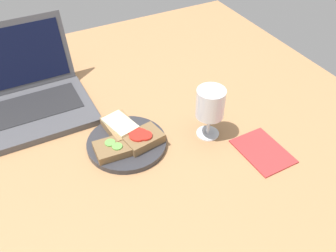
{
  "coord_description": "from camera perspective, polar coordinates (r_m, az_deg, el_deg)",
  "views": [
    {
      "loc": [
        -31.4,
        -73.51,
        74.45
      ],
      "look_at": [
        3.99,
        -5.49,
        8.0
      ],
      "focal_mm": 40.0,
      "sensor_mm": 36.0,
      "label": 1
    }
  ],
  "objects": [
    {
      "name": "wooden_table",
      "position": [
        1.08,
        -3.22,
        -1.55
      ],
      "size": [
        140.0,
        140.0,
        3.0
      ],
      "primitive_type": "cube",
      "color": "#B27F51",
      "rests_on": "ground"
    },
    {
      "name": "plate",
      "position": [
        1.03,
        -6.3,
        -2.63
      ],
      "size": [
        21.79,
        21.79,
        1.56
      ],
      "primitive_type": "cylinder",
      "color": "#333338",
      "rests_on": "wooden_table"
    },
    {
      "name": "sandwich_with_cucumber",
      "position": [
        0.99,
        -8.06,
        -3.31
      ],
      "size": [
        11.03,
        7.99,
        2.6
      ],
      "color": "brown",
      "rests_on": "plate"
    },
    {
      "name": "sandwich_with_tomato",
      "position": [
        1.01,
        -3.86,
        -1.89
      ],
      "size": [
        11.17,
        8.73,
        3.16
      ],
      "color": "brown",
      "rests_on": "plate"
    },
    {
      "name": "sandwich_with_cheese",
      "position": [
        1.05,
        -7.26,
        -0.16
      ],
      "size": [
        8.31,
        12.11,
        3.2
      ],
      "color": "#937047",
      "rests_on": "plate"
    },
    {
      "name": "wine_glass",
      "position": [
        1.01,
        6.46,
        3.16
      ],
      "size": [
        7.8,
        7.8,
        15.14
      ],
      "color": "white",
      "rests_on": "wooden_table"
    },
    {
      "name": "laptop",
      "position": [
        1.21,
        -19.83,
        4.27
      ],
      "size": [
        31.26,
        32.53,
        22.67
      ],
      "color": "#4C4C51",
      "rests_on": "wooden_table"
    },
    {
      "name": "napkin",
      "position": [
        1.04,
        14.24,
        -3.75
      ],
      "size": [
        11.69,
        15.87,
        0.4
      ],
      "primitive_type": "cube",
      "rotation": [
        0.0,
        0.0,
        0.03
      ],
      "color": "#B23333",
      "rests_on": "wooden_table"
    }
  ]
}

